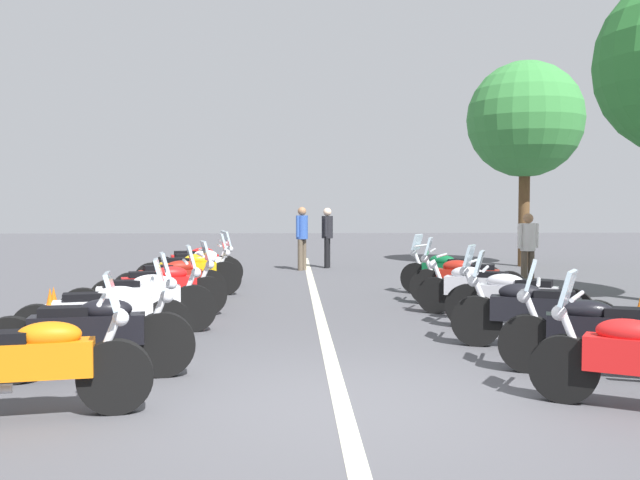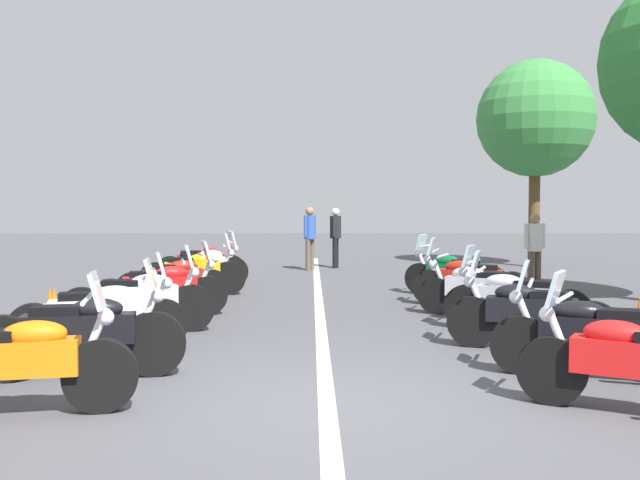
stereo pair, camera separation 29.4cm
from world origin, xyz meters
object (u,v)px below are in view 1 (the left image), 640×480
at_px(bystander_1, 302,233).
at_px(bystander_2, 528,244).
at_px(motorcycle_right_row_5, 466,279).
at_px(roadside_tree_1, 525,120).
at_px(bystander_0, 327,233).
at_px(motorcycle_right_row_3, 515,298).
at_px(motorcycle_right_row_6, 449,272).
at_px(motorcycle_left_row_6, 190,272).
at_px(motorcycle_left_row_5, 172,280).
at_px(traffic_cone_1, 54,309).
at_px(traffic_cone_2, 50,311).
at_px(motorcycle_left_row_0, 31,363).
at_px(motorcycle_right_row_2, 532,312).
at_px(motorcycle_right_row_1, 601,333).
at_px(motorcycle_left_row_2, 106,314).
at_px(motorcycle_left_row_8, 196,262).
at_px(motorcycle_left_row_1, 91,333).
at_px(motorcycle_left_row_7, 198,266).
at_px(motorcycle_right_row_4, 477,288).
at_px(motorcycle_left_row_4, 161,288).
at_px(traffic_cone_0, 640,320).

height_order(bystander_1, bystander_2, bystander_1).
relative_size(motorcycle_right_row_5, roadside_tree_1, 0.34).
bearing_deg(bystander_0, motorcycle_right_row_3, -65.24).
height_order(motorcycle_right_row_5, motorcycle_right_row_6, motorcycle_right_row_5).
bearing_deg(roadside_tree_1, motorcycle_right_row_6, 151.11).
distance_m(motorcycle_left_row_6, bystander_1, 5.98).
distance_m(motorcycle_left_row_5, motorcycle_right_row_6, 5.35).
height_order(bystander_2, roadside_tree_1, roadside_tree_1).
bearing_deg(traffic_cone_1, traffic_cone_2, -177.62).
bearing_deg(motorcycle_left_row_0, motorcycle_right_row_5, 40.25).
bearing_deg(motorcycle_right_row_5, bystander_0, -57.07).
height_order(bystander_0, bystander_2, bystander_0).
distance_m(motorcycle_right_row_2, motorcycle_right_row_5, 3.85).
bearing_deg(traffic_cone_1, bystander_1, -21.80).
relative_size(motorcycle_left_row_0, motorcycle_right_row_5, 1.02).
distance_m(motorcycle_right_row_1, bystander_2, 8.26).
bearing_deg(bystander_2, bystander_1, -150.29).
height_order(motorcycle_right_row_6, traffic_cone_2, motorcycle_right_row_6).
xyz_separation_m(motorcycle_left_row_2, motorcycle_left_row_8, (7.94, -0.00, -0.00)).
height_order(traffic_cone_1, bystander_2, bystander_2).
height_order(motorcycle_left_row_0, motorcycle_right_row_6, motorcycle_left_row_0).
bearing_deg(motorcycle_left_row_1, motorcycle_left_row_8, 81.83).
bearing_deg(traffic_cone_1, motorcycle_left_row_6, -20.86).
bearing_deg(traffic_cone_1, motorcycle_right_row_6, -61.47).
height_order(traffic_cone_1, traffic_cone_2, same).
xyz_separation_m(motorcycle_left_row_7, roadside_tree_1, (5.17, -8.79, 3.79)).
distance_m(motorcycle_right_row_4, motorcycle_right_row_6, 2.55).
height_order(motorcycle_left_row_8, bystander_1, bystander_1).
bearing_deg(motorcycle_left_row_4, roadside_tree_1, 29.34).
xyz_separation_m(motorcycle_right_row_5, traffic_cone_1, (-2.17, 6.49, -0.17)).
xyz_separation_m(motorcycle_right_row_6, traffic_cone_0, (-4.82, -1.42, -0.17)).
height_order(motorcycle_left_row_1, motorcycle_right_row_6, motorcycle_left_row_1).
distance_m(traffic_cone_0, traffic_cone_2, 7.99).
bearing_deg(traffic_cone_2, motorcycle_right_row_1, -114.04).
relative_size(traffic_cone_0, traffic_cone_1, 1.00).
bearing_deg(traffic_cone_0, motorcycle_left_row_7, 45.89).
bearing_deg(bystander_0, motorcycle_left_row_8, -118.82).
relative_size(motorcycle_left_row_7, motorcycle_right_row_5, 0.97).
distance_m(motorcycle_left_row_4, motorcycle_left_row_5, 1.33).
distance_m(motorcycle_left_row_0, motorcycle_left_row_7, 9.38).
height_order(motorcycle_left_row_4, motorcycle_right_row_3, motorcycle_right_row_3).
relative_size(motorcycle_right_row_3, bystander_0, 1.11).
bearing_deg(motorcycle_right_row_1, motorcycle_right_row_5, -69.11).
height_order(motorcycle_left_row_2, motorcycle_right_row_3, motorcycle_right_row_3).
height_order(motorcycle_left_row_8, bystander_2, bystander_2).
xyz_separation_m(motorcycle_left_row_1, motorcycle_left_row_6, (6.72, -0.02, -0.00)).
bearing_deg(bystander_2, motorcycle_right_row_4, -47.36).
height_order(motorcycle_right_row_3, traffic_cone_1, motorcycle_right_row_3).
height_order(motorcycle_left_row_6, motorcycle_right_row_2, motorcycle_left_row_6).
relative_size(motorcycle_left_row_7, motorcycle_left_row_8, 0.97).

